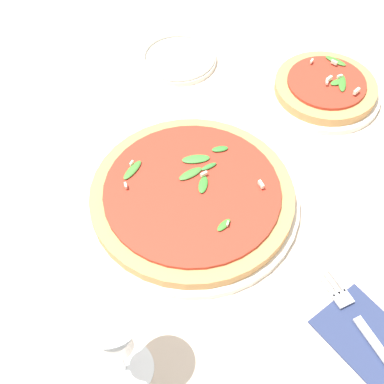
% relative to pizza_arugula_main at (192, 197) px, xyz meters
% --- Properties ---
extents(ground_plane, '(6.00, 6.00, 0.00)m').
position_rel_pizza_arugula_main_xyz_m(ground_plane, '(0.04, 0.03, -0.02)').
color(ground_plane, beige).
extents(pizza_arugula_main, '(0.34, 0.34, 0.05)m').
position_rel_pizza_arugula_main_xyz_m(pizza_arugula_main, '(0.00, 0.00, 0.00)').
color(pizza_arugula_main, silver).
rests_on(pizza_arugula_main, ground_plane).
extents(pizza_personal_side, '(0.21, 0.21, 0.05)m').
position_rel_pizza_arugula_main_xyz_m(pizza_personal_side, '(0.09, -0.34, -0.00)').
color(pizza_personal_side, silver).
rests_on(pizza_personal_side, ground_plane).
extents(wine_glass, '(0.08, 0.08, 0.17)m').
position_rel_pizza_arugula_main_xyz_m(wine_glass, '(-0.18, 0.21, 0.10)').
color(wine_glass, white).
rests_on(wine_glass, ground_plane).
extents(napkin, '(0.16, 0.11, 0.01)m').
position_rel_pizza_arugula_main_xyz_m(napkin, '(-0.32, -0.09, -0.01)').
color(napkin, navy).
rests_on(napkin, ground_plane).
extents(fork, '(0.21, 0.03, 0.00)m').
position_rel_pizza_arugula_main_xyz_m(fork, '(-0.31, -0.09, -0.01)').
color(fork, silver).
rests_on(fork, ground_plane).
extents(side_plate_white, '(0.15, 0.15, 0.02)m').
position_rel_pizza_arugula_main_xyz_m(side_plate_white, '(0.32, -0.16, -0.01)').
color(side_plate_white, silver).
rests_on(side_plate_white, ground_plane).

